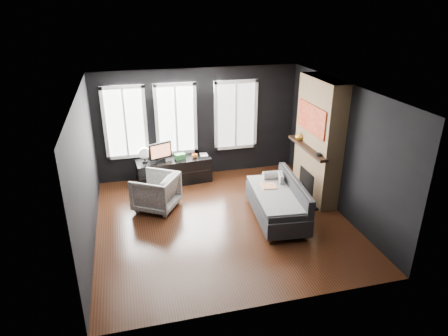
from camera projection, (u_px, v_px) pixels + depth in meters
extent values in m
plane|color=black|center=(223.00, 221.00, 8.15)|extent=(5.00, 5.00, 0.00)
plane|color=white|center=(223.00, 90.00, 7.09)|extent=(5.00, 5.00, 0.00)
cube|color=black|center=(198.00, 123.00, 9.85)|extent=(5.00, 0.02, 2.70)
cube|color=black|center=(86.00, 173.00, 7.06)|extent=(0.02, 5.00, 2.70)
cube|color=black|center=(341.00, 149.00, 8.19)|extent=(0.02, 5.00, 2.70)
cube|color=gray|center=(281.00, 181.00, 8.51)|extent=(0.15, 0.33, 0.32)
imported|color=white|center=(156.00, 190.00, 8.50)|extent=(1.10, 1.12, 0.86)
imported|color=orange|center=(195.00, 155.00, 9.69)|extent=(0.15, 0.12, 0.13)
imported|color=#A0967F|center=(200.00, 151.00, 9.82)|extent=(0.18, 0.03, 0.24)
cube|color=#357D3B|center=(180.00, 156.00, 9.63)|extent=(0.28, 0.21, 0.13)
imported|color=gold|center=(299.00, 136.00, 9.03)|extent=(0.20, 0.21, 0.18)
cylinder|color=black|center=(319.00, 154.00, 8.17)|extent=(0.17, 0.17, 0.04)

